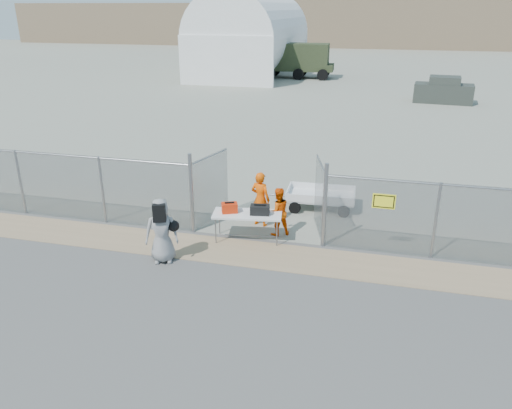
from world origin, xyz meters
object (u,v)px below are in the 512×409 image
(visitor, at_px, (162,231))
(utility_trailer, at_px, (321,198))
(security_worker_left, at_px, (260,199))
(security_worker_right, at_px, (278,212))
(folding_table, at_px, (247,227))

(visitor, relative_size, utility_trailer, 0.61)
(security_worker_left, height_order, visitor, visitor)
(security_worker_right, bearing_deg, folding_table, 5.99)
(security_worker_right, distance_m, utility_trailer, 2.68)
(folding_table, relative_size, utility_trailer, 0.68)
(security_worker_left, bearing_deg, security_worker_right, 156.76)
(folding_table, bearing_deg, utility_trailer, 50.94)
(visitor, height_order, utility_trailer, visitor)
(security_worker_right, distance_m, visitor, 3.62)
(security_worker_left, height_order, utility_trailer, security_worker_left)
(folding_table, height_order, visitor, visitor)
(folding_table, distance_m, security_worker_left, 1.24)
(folding_table, xyz_separation_m, security_worker_right, (0.79, 0.59, 0.33))
(visitor, bearing_deg, folding_table, 25.05)
(security_worker_left, height_order, security_worker_right, security_worker_left)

